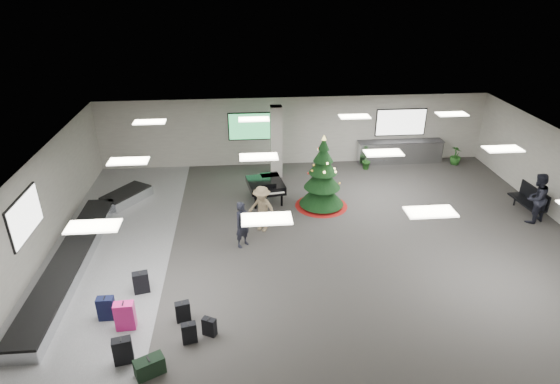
{
  "coord_description": "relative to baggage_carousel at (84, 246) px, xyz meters",
  "views": [
    {
      "loc": [
        -2.54,
        -13.66,
        8.55
      ],
      "look_at": [
        -1.24,
        1.0,
        1.4
      ],
      "focal_mm": 30.0,
      "sensor_mm": 36.0,
      "label": 1
    }
  ],
  "objects": [
    {
      "name": "ground",
      "position": [
        7.84,
        0.08,
        -0.21
      ],
      "size": [
        18.0,
        18.0,
        0.0
      ],
      "primitive_type": "plane",
      "color": "#393633",
      "rests_on": "ground"
    },
    {
      "name": "room_envelope",
      "position": [
        7.46,
        0.75,
        2.12
      ],
      "size": [
        18.02,
        14.02,
        3.21
      ],
      "color": "#9F9A91",
      "rests_on": "ground"
    },
    {
      "name": "baggage_carousel",
      "position": [
        0.0,
        0.0,
        0.0
      ],
      "size": [
        2.28,
        9.71,
        0.43
      ],
      "color": "silver",
      "rests_on": "ground"
    },
    {
      "name": "service_counter",
      "position": [
        12.84,
        6.73,
        0.33
      ],
      "size": [
        4.05,
        0.65,
        1.08
      ],
      "color": "silver",
      "rests_on": "ground"
    },
    {
      "name": "suitcase_0",
      "position": [
        2.33,
        -5.0,
        0.13
      ],
      "size": [
        0.49,
        0.33,
        0.71
      ],
      "rotation": [
        0.0,
        0.0,
        0.21
      ],
      "color": "black",
      "rests_on": "ground"
    },
    {
      "name": "suitcase_1",
      "position": [
        3.83,
        -4.46,
        0.07
      ],
      "size": [
        0.4,
        0.27,
        0.59
      ],
      "rotation": [
        0.0,
        0.0,
        0.22
      ],
      "color": "black",
      "rests_on": "ground"
    },
    {
      "name": "pink_suitcase",
      "position": [
        2.15,
        -3.81,
        0.18
      ],
      "size": [
        0.52,
        0.31,
        0.81
      ],
      "rotation": [
        0.0,
        0.0,
        0.05
      ],
      "color": "#E31D7D",
      "rests_on": "ground"
    },
    {
      "name": "suitcase_3",
      "position": [
        3.59,
        -3.63,
        0.07
      ],
      "size": [
        0.42,
        0.3,
        0.59
      ],
      "rotation": [
        0.0,
        0.0,
        0.26
      ],
      "color": "black",
      "rests_on": "ground"
    },
    {
      "name": "navy_suitcase",
      "position": [
        1.56,
        -3.39,
        0.13
      ],
      "size": [
        0.44,
        0.26,
        0.69
      ],
      "rotation": [
        0.0,
        0.0,
        0.01
      ],
      "color": "black",
      "rests_on": "ground"
    },
    {
      "name": "green_duffel",
      "position": [
        3.01,
        -5.42,
        0.01
      ],
      "size": [
        0.75,
        0.61,
        0.47
      ],
      "rotation": [
        0.0,
        0.0,
        0.48
      ],
      "color": "black",
      "rests_on": "ground"
    },
    {
      "name": "suitcase_7",
      "position": [
        4.32,
        -4.25,
        0.04
      ],
      "size": [
        0.39,
        0.32,
        0.52
      ],
      "rotation": [
        0.0,
        0.0,
        -0.48
      ],
      "color": "black",
      "rests_on": "ground"
    },
    {
      "name": "suitcase_8",
      "position": [
        2.28,
        -2.31,
        0.12
      ],
      "size": [
        0.49,
        0.35,
        0.68
      ],
      "rotation": [
        0.0,
        0.0,
        0.22
      ],
      "color": "black",
      "rests_on": "ground"
    },
    {
      "name": "christmas_tree",
      "position": [
        8.37,
        2.57,
        0.79
      ],
      "size": [
        2.06,
        2.06,
        2.94
      ],
      "color": "maroon",
      "rests_on": "ground"
    },
    {
      "name": "grand_piano",
      "position": [
        6.22,
        3.19,
        0.49
      ],
      "size": [
        1.56,
        1.89,
        0.99
      ],
      "rotation": [
        0.0,
        0.0,
        0.15
      ],
      "color": "black",
      "rests_on": "ground"
    },
    {
      "name": "bench",
      "position": [
        16.13,
        1.29,
        0.37
      ],
      "size": [
        0.66,
        1.67,
        1.04
      ],
      "rotation": [
        0.0,
        0.0,
        0.07
      ],
      "color": "black",
      "rests_on": "ground"
    },
    {
      "name": "traveler_a",
      "position": [
        5.25,
        -0.06,
        0.6
      ],
      "size": [
        0.7,
        0.69,
        1.63
      ],
      "primitive_type": "imported",
      "rotation": [
        0.0,
        0.0,
        0.77
      ],
      "color": "black",
      "rests_on": "ground"
    },
    {
      "name": "traveler_b",
      "position": [
        5.94,
        0.91,
        0.64
      ],
      "size": [
        1.26,
        1.14,
        1.7
      ],
      "primitive_type": "imported",
      "rotation": [
        0.0,
        0.0,
        -0.6
      ],
      "color": "#937D5B",
      "rests_on": "ground"
    },
    {
      "name": "traveler_bench",
      "position": [
        15.89,
        0.66,
        0.74
      ],
      "size": [
        1.14,
        1.04,
        1.91
      ],
      "primitive_type": "imported",
      "rotation": [
        0.0,
        0.0,
        3.56
      ],
      "color": "black",
      "rests_on": "ground"
    },
    {
      "name": "potted_plant_left",
      "position": [
        11.09,
        6.07,
        0.22
      ],
      "size": [
        0.61,
        0.6,
        0.87
      ],
      "primitive_type": "imported",
      "rotation": [
        0.0,
        0.0,
        0.71
      ],
      "color": "#143F17",
      "rests_on": "ground"
    },
    {
      "name": "potted_plant_right",
      "position": [
        15.42,
        6.25,
        0.24
      ],
      "size": [
        0.69,
        0.69,
        0.9
      ],
      "primitive_type": "imported",
      "rotation": [
        0.0,
        0.0,
        2.1
      ],
      "color": "#143F17",
      "rests_on": "ground"
    }
  ]
}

